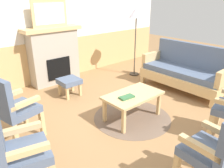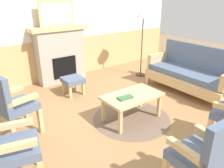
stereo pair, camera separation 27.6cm
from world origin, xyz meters
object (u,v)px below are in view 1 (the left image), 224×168
(footstool, at_px, (69,82))
(framed_picture, at_px, (50,14))
(fireplace, at_px, (54,55))
(armchair_near_fireplace, at_px, (12,106))
(floor_lamp_by_couch, at_px, (136,17))
(armchair_by_window_left, at_px, (16,149))
(couch, at_px, (184,72))
(armchair_front_left, at_px, (217,150))
(book_on_table, at_px, (127,97))
(coffee_table, at_px, (133,97))

(footstool, bearing_deg, framed_picture, 79.80)
(fireplace, bearing_deg, armchair_near_fireplace, -132.24)
(footstool, xyz_separation_m, floor_lamp_by_couch, (1.92, -0.01, 1.17))
(armchair_near_fireplace, relative_size, floor_lamp_by_couch, 0.58)
(armchair_by_window_left, bearing_deg, floor_lamp_by_couch, 25.79)
(couch, distance_m, armchair_near_fireplace, 3.42)
(footstool, xyz_separation_m, armchair_near_fireplace, (-1.37, -0.81, 0.25))
(fireplace, distance_m, armchair_front_left, 3.94)
(book_on_table, distance_m, floor_lamp_by_couch, 2.54)
(fireplace, relative_size, coffee_table, 1.35)
(couch, xyz_separation_m, armchair_front_left, (-2.19, -1.68, 0.14))
(couch, relative_size, coffee_table, 1.88)
(coffee_table, relative_size, armchair_by_window_left, 0.98)
(fireplace, distance_m, footstool, 0.96)
(fireplace, bearing_deg, armchair_by_window_left, -124.71)
(fireplace, bearing_deg, floor_lamp_by_couch, -26.63)
(fireplace, height_order, book_on_table, fireplace)
(coffee_table, bearing_deg, framed_picture, 93.56)
(fireplace, xyz_separation_m, framed_picture, (0.00, 0.00, 0.91))
(fireplace, relative_size, armchair_front_left, 1.33)
(armchair_by_window_left, bearing_deg, coffee_table, 7.53)
(armchair_front_left, bearing_deg, framed_picture, 85.05)
(framed_picture, height_order, coffee_table, framed_picture)
(framed_picture, height_order, armchair_near_fireplace, framed_picture)
(footstool, relative_size, armchair_by_window_left, 0.41)
(book_on_table, height_order, armchair_by_window_left, armchair_by_window_left)
(couch, bearing_deg, fireplace, 129.52)
(fireplace, bearing_deg, footstool, -100.20)
(book_on_table, bearing_deg, coffee_table, 10.95)
(book_on_table, bearing_deg, floor_lamp_by_couch, 39.89)
(framed_picture, xyz_separation_m, floor_lamp_by_couch, (1.76, -0.88, -0.11))
(fireplace, xyz_separation_m, armchair_front_left, (-0.34, -3.93, -0.11))
(book_on_table, bearing_deg, armchair_front_left, -101.27)
(armchair_near_fireplace, height_order, armchair_front_left, same)
(armchair_front_left, height_order, floor_lamp_by_couch, floor_lamp_by_couch)
(book_on_table, xyz_separation_m, armchair_near_fireplace, (-1.49, 0.70, 0.08))
(book_on_table, xyz_separation_m, armchair_by_window_left, (-1.77, -0.22, 0.08))
(armchair_front_left, bearing_deg, armchair_by_window_left, 137.87)
(floor_lamp_by_couch, bearing_deg, armchair_by_window_left, -154.21)
(armchair_near_fireplace, relative_size, armchair_front_left, 1.00)
(armchair_front_left, bearing_deg, armchair_near_fireplace, 117.75)
(book_on_table, height_order, armchair_front_left, armchair_front_left)
(framed_picture, relative_size, couch, 0.44)
(fireplace, xyz_separation_m, armchair_near_fireplace, (-1.52, -1.68, -0.11))
(couch, distance_m, armchair_by_window_left, 3.67)
(armchair_near_fireplace, bearing_deg, footstool, 30.62)
(framed_picture, bearing_deg, fireplace, -90.00)
(coffee_table, bearing_deg, fireplace, 93.56)
(armchair_by_window_left, xyz_separation_m, floor_lamp_by_couch, (3.56, 1.72, 0.91))
(framed_picture, height_order, couch, framed_picture)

